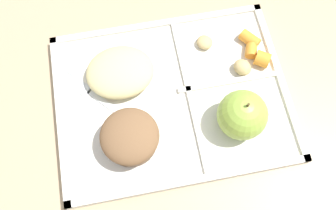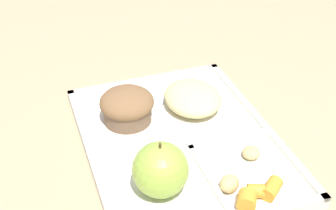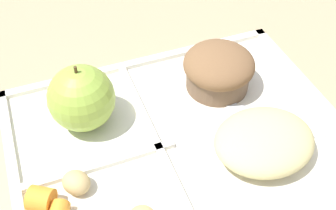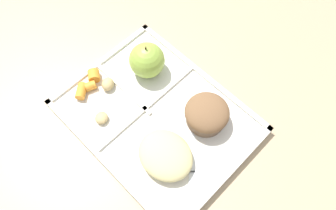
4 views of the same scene
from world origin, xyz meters
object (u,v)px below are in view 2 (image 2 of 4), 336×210
at_px(lunch_tray, 180,143).
at_px(bran_muffin, 127,106).
at_px(green_apple, 160,170).
at_px(plastic_fork, 168,94).

bearing_deg(lunch_tray, bran_muffin, 39.44).
height_order(lunch_tray, green_apple, green_apple).
bearing_deg(bran_muffin, plastic_fork, -60.57).
bearing_deg(green_apple, plastic_fork, -21.66).
bearing_deg(plastic_fork, bran_muffin, 119.43).
xyz_separation_m(green_apple, plastic_fork, (0.23, -0.09, -0.04)).
bearing_deg(lunch_tray, plastic_fork, -10.53).
height_order(lunch_tray, plastic_fork, lunch_tray).
bearing_deg(lunch_tray, green_apple, 145.60).
bearing_deg(green_apple, bran_muffin, 0.00).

